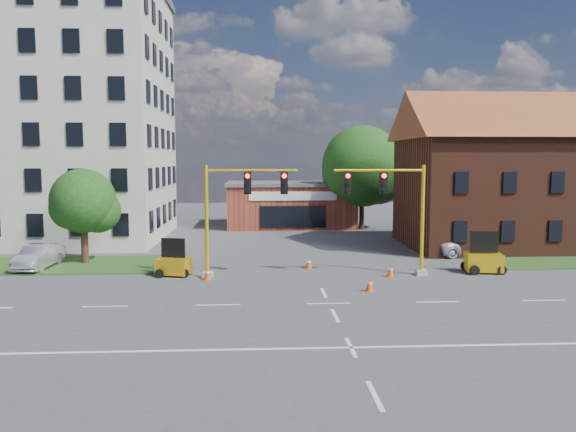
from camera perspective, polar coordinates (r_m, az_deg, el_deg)
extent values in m
plane|color=#444447|center=(25.77, 4.19, -8.85)|extent=(120.00, 120.00, 0.00)
cube|color=#B9B4A2|center=(49.78, -23.14, 9.34)|extent=(18.00, 15.00, 20.00)
cube|color=maroon|center=(55.01, 0.25, 1.07)|extent=(12.00, 8.00, 4.00)
cube|color=#4F4E50|center=(54.87, 0.25, 3.30)|extent=(12.40, 8.40, 0.30)
cube|color=white|center=(50.89, 0.51, 2.04)|extent=(8.00, 0.10, 0.80)
cube|color=black|center=(51.04, 0.51, -0.09)|extent=(6.00, 0.10, 2.00)
cube|color=#4E2517|center=(45.98, 24.38, 2.13)|extent=(20.00, 10.00, 8.00)
cylinder|color=#382114|center=(52.82, 7.50, 0.92)|extent=(0.44, 0.44, 4.17)
sphere|color=#173C12|center=(52.64, 7.55, 5.03)|extent=(7.55, 7.55, 7.55)
sphere|color=#173C12|center=(53.25, 9.08, 4.00)|extent=(5.28, 5.28, 5.28)
cylinder|color=#382114|center=(37.20, -19.96, -2.46)|extent=(0.44, 0.44, 2.80)
sphere|color=#173C12|center=(36.94, -20.10, 1.46)|extent=(4.00, 4.00, 4.00)
sphere|color=#173C12|center=(37.05, -18.75, 0.53)|extent=(2.80, 2.80, 2.80)
cube|color=#9A9994|center=(31.50, -8.18, -5.92)|extent=(0.60, 0.60, 0.30)
cylinder|color=yellow|center=(31.04, -8.25, -0.58)|extent=(0.20, 0.20, 6.20)
cylinder|color=yellow|center=(30.74, -3.67, 4.64)|extent=(5.00, 0.14, 0.14)
cube|color=black|center=(30.76, -4.13, 3.34)|extent=(0.40, 0.32, 1.20)
cube|color=black|center=(30.79, -0.40, 3.35)|extent=(0.40, 0.32, 1.20)
sphere|color=#FF0C07|center=(30.57, -4.14, 4.07)|extent=(0.24, 0.24, 0.24)
cube|color=#9A9994|center=(32.70, 13.37, -5.58)|extent=(0.60, 0.60, 0.30)
cylinder|color=yellow|center=(32.26, 13.49, -0.44)|extent=(0.20, 0.20, 6.20)
cylinder|color=yellow|center=(31.46, 9.23, 4.60)|extent=(5.00, 0.14, 0.14)
cube|color=black|center=(31.53, 9.65, 3.33)|extent=(0.40, 0.32, 1.20)
cube|color=black|center=(31.15, 6.06, 3.35)|extent=(0.40, 0.32, 1.20)
sphere|color=#FF0C07|center=(31.34, 9.74, 4.04)|extent=(0.24, 0.24, 0.24)
cube|color=yellow|center=(32.21, -11.56, -5.00)|extent=(2.02, 1.60, 0.89)
cube|color=black|center=(32.04, -11.59, -3.18)|extent=(1.36, 0.47, 1.09)
cube|color=yellow|center=(34.27, 19.23, -4.44)|extent=(2.20, 1.65, 1.00)
cube|color=black|center=(34.09, 19.30, -2.51)|extent=(1.56, 0.39, 1.23)
cube|color=#F44F0C|center=(30.82, -8.20, -6.42)|extent=(0.38, 0.38, 0.04)
cone|color=#F44F0C|center=(30.76, -8.20, -5.82)|extent=(0.40, 0.40, 0.70)
cylinder|color=white|center=(30.74, -8.21, -5.69)|extent=(0.27, 0.27, 0.09)
cube|color=#F44F0C|center=(33.58, 2.12, -5.36)|extent=(0.38, 0.38, 0.04)
cone|color=#F44F0C|center=(33.52, 2.12, -4.81)|extent=(0.40, 0.40, 0.70)
cylinder|color=white|center=(33.51, 2.12, -4.69)|extent=(0.27, 0.27, 0.09)
cube|color=#F44F0C|center=(28.23, 8.29, -7.55)|extent=(0.38, 0.38, 0.04)
cone|color=#F44F0C|center=(28.16, 8.30, -6.90)|extent=(0.40, 0.40, 0.70)
cylinder|color=white|center=(28.14, 8.30, -6.76)|extent=(0.27, 0.27, 0.09)
cube|color=#F44F0C|center=(31.85, 10.35, -6.06)|extent=(0.38, 0.38, 0.04)
cone|color=#F44F0C|center=(31.78, 10.36, -5.48)|extent=(0.40, 0.40, 0.70)
cylinder|color=white|center=(31.77, 10.37, -5.36)|extent=(0.27, 0.27, 0.09)
imported|color=silver|center=(40.17, 17.67, -2.79)|extent=(5.56, 3.54, 1.43)
imported|color=#ADB1B5|center=(36.70, -24.03, -3.80)|extent=(1.71, 4.43, 1.44)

